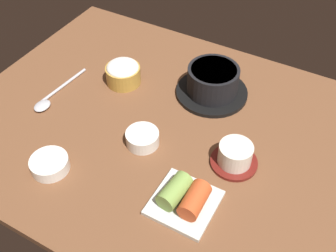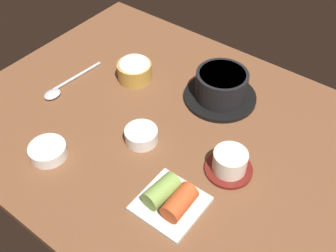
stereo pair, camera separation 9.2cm
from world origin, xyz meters
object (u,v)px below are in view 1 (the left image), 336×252
Objects in this scene: rice_bowl at (123,72)px; kimchi_plate at (184,198)px; tea_cup_with_saucer at (235,156)px; stone_pot at (213,82)px; side_bowl_near at (50,164)px; banchan_cup_center at (142,138)px; spoon at (49,99)px.

rice_bowl is 0.73× the size of kimchi_plate.
tea_cup_with_saucer reaches higher than kimchi_plate.
side_bowl_near is (-20.24, -39.65, -2.26)cm from stone_pot.
rice_bowl is 23.09cm from banchan_cup_center.
kimchi_plate is at bearing -107.48° from tea_cup_with_saucer.
kimchi_plate reaches higher than side_bowl_near.
stone_pot is at bearing 62.96° from side_bowl_near.
spoon is (-12.50, -15.57, -2.67)cm from rice_bowl.
rice_bowl is at bearing 134.39° from banchan_cup_center.
spoon is (-49.32, -3.75, -1.98)cm from tea_cup_with_saucer.
rice_bowl is 38.68cm from tea_cup_with_saucer.
banchan_cup_center is (16.11, -16.46, -1.50)cm from rice_bowl.
tea_cup_with_saucer is 0.53× the size of spoon.
tea_cup_with_saucer is 21.24cm from banchan_cup_center.
tea_cup_with_saucer is at bearing 4.35° from spoon.
rice_bowl is 41.75cm from kimchi_plate.
stone_pot is 23.82cm from rice_bowl.
side_bowl_near is (-29.68, -5.97, -0.58)cm from kimchi_plate.
side_bowl_near is (2.50, -32.55, -1.73)cm from rice_bowl.
banchan_cup_center is 0.92× the size of side_bowl_near.
kimchi_plate is 1.51× the size of side_bowl_near.
banchan_cup_center reaches higher than spoon.
rice_bowl is (-22.73, -7.10, -0.54)cm from stone_pot.
tea_cup_with_saucer is 15.48cm from kimchi_plate.
banchan_cup_center is at bearing -105.69° from stone_pot.
spoon is (-44.67, 11.01, -1.52)cm from kimchi_plate.
tea_cup_with_saucer is (14.09, -18.92, -1.23)cm from stone_pot.
tea_cup_with_saucer is at bearing 72.52° from kimchi_plate.
side_bowl_near is 0.42× the size of spoon.
side_bowl_near is at bearing -130.24° from banchan_cup_center.
kimchi_plate is at bearing -13.85° from spoon.
tea_cup_with_saucer is 1.25× the size of side_bowl_near.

